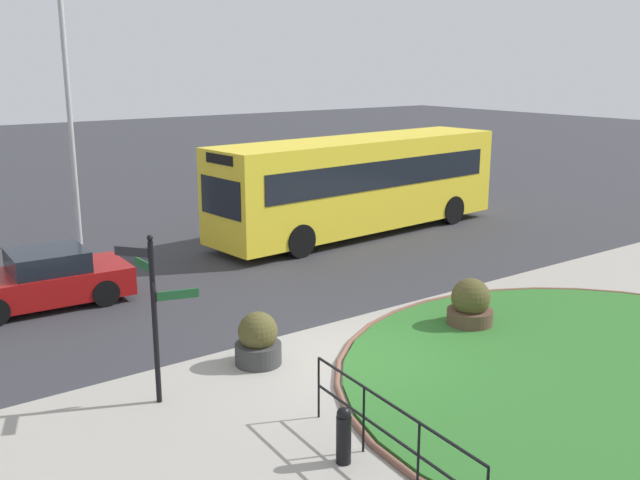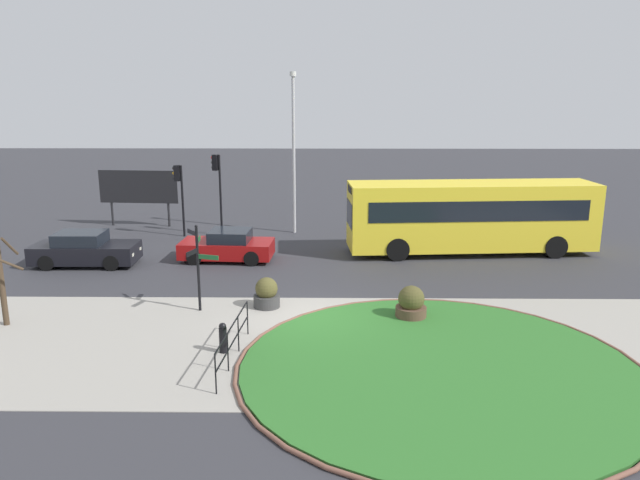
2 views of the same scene
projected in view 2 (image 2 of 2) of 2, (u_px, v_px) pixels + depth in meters
name	position (u px, v px, depth m)	size (l,w,h in m)	color
ground	(310.00, 318.00, 19.60)	(120.00, 120.00, 0.00)	#333338
sidewalk_paving	(308.00, 343.00, 17.60)	(32.00, 7.88, 0.02)	#9E998E
grass_island	(439.00, 368.00, 15.94)	(10.40, 10.40, 0.10)	#2D6B28
grass_kerb_ring	(439.00, 367.00, 15.94)	(10.71, 10.71, 0.11)	brown
signpost_directional	(198.00, 260.00, 19.82)	(1.13, 1.23, 2.91)	black
bollard_foreground	(223.00, 338.00, 16.86)	(0.22, 0.22, 0.88)	black
railing_grass_edge	(233.00, 338.00, 16.27)	(0.32, 3.75, 1.06)	black
bus_yellow	(471.00, 216.00, 27.11)	(11.00, 3.26, 3.17)	yellow
car_near_lane	(85.00, 250.00, 25.40)	(4.29, 1.84, 1.41)	black
car_far_lane	(228.00, 246.00, 26.17)	(4.00, 2.04, 1.32)	maroon
traffic_light_near	(179.00, 184.00, 30.06)	(0.49, 0.27, 3.56)	black
traffic_light_far	(217.00, 177.00, 30.25)	(0.48, 0.32, 4.05)	black
lamppost_tall	(294.00, 149.00, 30.46)	(0.32, 0.32, 8.01)	#B7B7BC
billboard_left	(139.00, 188.00, 32.55)	(4.27, 0.44, 3.01)	black
planter_near_signpost	(267.00, 294.00, 20.44)	(0.88, 0.88, 1.04)	#383838
planter_kerbside	(411.00, 304.00, 19.38)	(0.99, 0.99, 1.10)	brown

